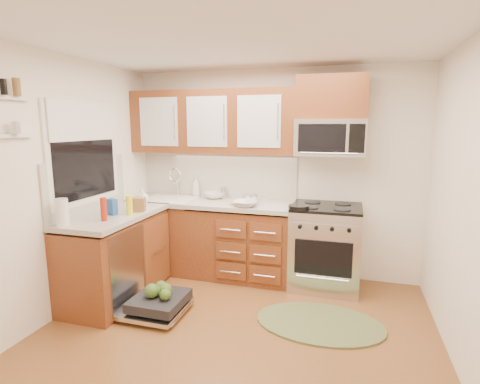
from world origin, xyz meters
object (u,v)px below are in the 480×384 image
(upper_cabinets, at_px, (212,122))
(cup, at_px, (251,201))
(sink, at_px, (170,208))
(dishwasher, at_px, (156,304))
(microwave, at_px, (330,138))
(bowl_b, at_px, (214,195))
(cutting_board, at_px, (242,203))
(skillet, at_px, (299,207))
(bowl_a, at_px, (245,204))
(range, at_px, (325,247))
(paper_towel_roll, at_px, (62,212))
(stock_pot, at_px, (251,199))
(rug, at_px, (320,323))

(upper_cabinets, height_order, cup, upper_cabinets)
(sink, distance_m, dishwasher, 1.38)
(microwave, relative_size, bowl_b, 2.87)
(cup, bearing_deg, cutting_board, 154.88)
(bowl_b, height_order, cup, cup)
(skillet, distance_m, bowl_a, 0.62)
(dishwasher, bearing_deg, cup, 55.42)
(range, bearing_deg, cup, -172.28)
(upper_cabinets, height_order, dishwasher, upper_cabinets)
(upper_cabinets, distance_m, cup, 1.09)
(cutting_board, bearing_deg, microwave, 9.97)
(sink, relative_size, skillet, 2.78)
(range, distance_m, microwave, 1.23)
(dishwasher, distance_m, paper_towel_roll, 1.25)
(upper_cabinets, bearing_deg, microwave, -1.02)
(sink, bearing_deg, bowl_b, 18.75)
(microwave, height_order, bowl_a, microwave)
(upper_cabinets, height_order, range, upper_cabinets)
(paper_towel_roll, bearing_deg, range, 32.45)
(paper_towel_roll, distance_m, bowl_b, 1.85)
(cup, bearing_deg, bowl_b, 153.14)
(paper_towel_roll, xyz_separation_m, bowl_b, (0.88, 1.62, -0.08))
(cutting_board, bearing_deg, bowl_a, -58.14)
(paper_towel_roll, bearing_deg, cup, 42.85)
(stock_pot, distance_m, paper_towel_roll, 2.03)
(microwave, distance_m, sink, 2.13)
(bowl_a, bearing_deg, cutting_board, 121.86)
(microwave, xyz_separation_m, paper_towel_roll, (-2.28, -1.57, -0.65))
(dishwasher, distance_m, cup, 1.51)
(cup, bearing_deg, dishwasher, -124.58)
(cutting_board, height_order, bowl_a, bowl_a)
(upper_cabinets, height_order, rug, upper_cabinets)
(dishwasher, bearing_deg, bowl_b, 83.85)
(stock_pot, height_order, cutting_board, stock_pot)
(range, bearing_deg, cutting_board, -177.00)
(skillet, xyz_separation_m, bowl_a, (-0.61, 0.07, -0.01))
(microwave, distance_m, paper_towel_roll, 2.84)
(range, relative_size, paper_towel_roll, 3.77)
(sink, height_order, cutting_board, cutting_board)
(dishwasher, bearing_deg, paper_towel_roll, -156.61)
(rug, xyz_separation_m, stock_pot, (-0.91, 0.89, 0.97))
(bowl_a, height_order, bowl_b, bowl_b)
(sink, bearing_deg, dishwasher, -70.80)
(upper_cabinets, distance_m, bowl_a, 1.10)
(cutting_board, distance_m, bowl_a, 0.15)
(dishwasher, relative_size, skillet, 3.14)
(microwave, distance_m, cup, 1.13)
(upper_cabinets, height_order, skillet, upper_cabinets)
(sink, height_order, skillet, skillet)
(skillet, height_order, stock_pot, stock_pot)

